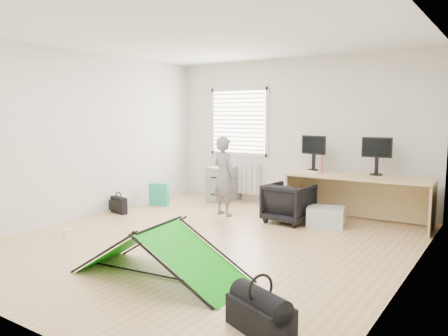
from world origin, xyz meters
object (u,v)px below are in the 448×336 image
Objects in this scene: office_chair at (289,203)px; person at (224,176)px; monitor_left at (314,158)px; thermos at (321,163)px; filing_cabinet at (223,184)px; laptop_bag at (119,205)px; duffel_bag at (260,316)px; storage_crate at (326,217)px; kite at (160,251)px; monitor_right at (377,161)px; desk at (357,200)px.

person is at bearing 12.28° from office_chair.
person reaches higher than monitor_left.
monitor_left reaches higher than thermos.
filing_cabinet is at bearing -20.43° from office_chair.
monitor_left is 0.34× the size of person.
duffel_bag is (4.05, -2.27, -0.02)m from laptop_bag.
storage_crate is 3.48m from laptop_bag.
laptop_bag is (-2.63, 1.85, -0.14)m from kite.
duffel_bag is (1.12, -4.06, -0.76)m from thermos.
monitor_right is (1.05, -0.00, 0.00)m from monitor_left.
monitor_right is 2.46m from person.
thermos is at bearing -101.59° from office_chair.
laptop_bag is at bearing 25.64° from office_chair.
storage_crate is (0.58, 0.07, -0.16)m from office_chair.
duffel_bag is (0.43, -3.86, -0.25)m from desk.
monitor_left is 3.80m from kite.
desk is at bearing -144.29° from person.
duffel_bag is at bearing -23.65° from kite.
office_chair is (1.82, -0.85, -0.03)m from filing_cabinet.
duffel_bag is (1.34, -3.31, -0.19)m from office_chair.
monitor_left is at bearing 149.79° from thermos.
monitor_left is 3.45m from laptop_bag.
desk is 3.20× the size of filing_cabinet.
filing_cabinet is at bearing 162.06° from storage_crate.
storage_crate is (-0.33, -0.47, -0.22)m from desk.
laptop_bag is at bearing -159.74° from monitor_right.
storage_crate is at bearing -126.69° from desk.
desk is 0.69m from monitor_right.
monitor_right is at bearing 38.39° from laptop_bag.
monitor_left is 0.25× the size of kite.
person reaches higher than kite.
thermos is (-0.69, 0.20, 0.51)m from desk.
monitor_right is at bearing -137.99° from office_chair.
filing_cabinet is 2.11m from thermos.
monitor_right is at bearing -0.23° from filing_cabinet.
person reaches higher than storage_crate.
kite is 4.79× the size of laptop_bag.
filing_cabinet is 1.27× the size of storage_crate.
person is at bearing -128.61° from monitor_left.
filing_cabinet reaches higher than laptop_bag.
storage_crate is (1.71, 0.22, -0.51)m from person.
kite is 3.22m from laptop_bag.
person is (-1.34, -0.90, -0.22)m from thermos.
laptop_bag is (-2.93, -1.79, -0.74)m from thermos.
storage_crate is 3.47m from duffel_bag.
laptop_bag is 0.68× the size of duffel_bag.
duffel_bag is at bearing -77.43° from storage_crate.
thermos is (2.04, -0.10, 0.54)m from filing_cabinet.
filing_cabinet is 5.23m from duffel_bag.
kite is (1.74, -3.74, -0.06)m from filing_cabinet.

